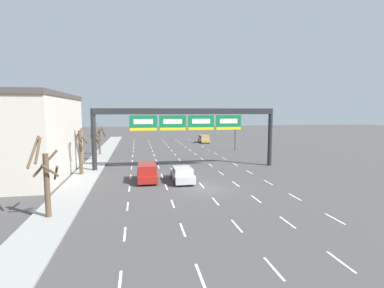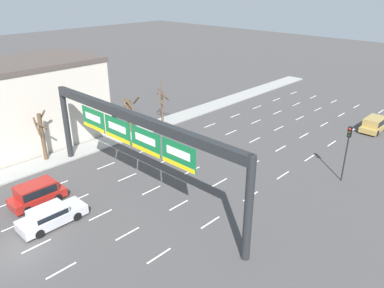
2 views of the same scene
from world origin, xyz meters
TOP-DOWN VIEW (x-y plane):
  - ground_plane at (0.00, 0.00)m, footprint 220.00×220.00m
  - sidewalk_left at (-11.30, 0.00)m, footprint 2.80×110.00m
  - lane_dashes at (0.00, 13.50)m, footprint 13.32×67.00m
  - sign_gantry at (-0.00, 9.61)m, footprint 21.94×0.70m
  - building_near at (-17.40, 8.31)m, footprint 8.78×16.57m
  - car_silver at (-1.54, 2.92)m, footprint 1.92×4.76m
  - suv_gold at (8.45, 37.84)m, footprint 1.94×4.15m
  - suv_red at (-4.94, 3.50)m, footprint 1.92×4.15m
  - traffic_light_near_gantry at (10.81, 23.71)m, footprint 0.30×0.35m
  - tree_bare_closest at (-11.61, 22.81)m, footprint 1.65×1.64m
  - tree_bare_second at (-11.57, -5.61)m, footprint 1.85×1.84m
  - tree_bare_third at (-11.80, 7.62)m, footprint 1.43×1.41m
  - tree_bare_furthest at (-11.68, 17.97)m, footprint 1.87×2.04m

SIDE VIEW (x-z plane):
  - ground_plane at x=0.00m, z-range 0.00..0.00m
  - lane_dashes at x=0.00m, z-range 0.00..0.01m
  - sidewalk_left at x=-11.30m, z-range 0.00..0.15m
  - car_silver at x=-1.54m, z-range 0.05..1.48m
  - suv_gold at x=8.45m, z-range 0.09..1.75m
  - suv_red at x=-4.94m, z-range 0.10..1.84m
  - tree_bare_furthest at x=-11.68m, z-range 0.29..4.63m
  - tree_bare_closest at x=-11.61m, z-range 0.04..5.05m
  - tree_bare_second at x=-11.57m, z-range 0.10..5.27m
  - tree_bare_third at x=-11.80m, z-range 0.26..5.20m
  - traffic_light_near_gantry at x=10.81m, z-range 1.06..6.11m
  - building_near at x=-17.40m, z-range 0.01..8.76m
  - sign_gantry at x=0.00m, z-range 2.17..9.38m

